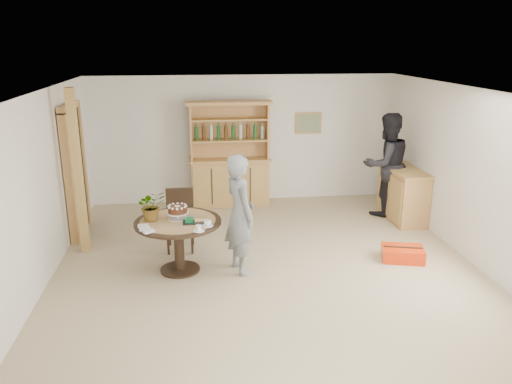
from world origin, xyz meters
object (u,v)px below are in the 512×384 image
object	(u,v)px
sideboard	(403,194)
adult_person	(386,165)
dining_chair	(180,215)
teen_boy	(240,214)
dining_table	(178,231)
red_suitcase	(403,254)
hutch	(230,170)

from	to	relation	value
sideboard	adult_person	xyz separation A→B (m)	(-0.24, 0.29, 0.48)
dining_chair	teen_boy	size ratio (longest dim) A/B	0.56
dining_table	teen_boy	bearing A→B (deg)	-6.71
teen_boy	dining_chair	bearing A→B (deg)	24.49
teen_boy	adult_person	xyz separation A→B (m)	(2.89, 2.06, 0.11)
dining_table	red_suitcase	distance (m)	3.31
dining_chair	red_suitcase	world-z (taller)	dining_chair
hutch	teen_boy	size ratio (longest dim) A/B	1.21
adult_person	dining_chair	bearing A→B (deg)	3.11
sideboard	red_suitcase	world-z (taller)	sideboard
dining_chair	dining_table	bearing A→B (deg)	-88.76
hutch	dining_table	bearing A→B (deg)	-107.84
teen_boy	red_suitcase	world-z (taller)	teen_boy
sideboard	teen_boy	xyz separation A→B (m)	(-3.13, -1.77, 0.37)
dining_chair	hutch	bearing A→B (deg)	67.19
dining_table	adult_person	xyz separation A→B (m)	(3.74, 1.96, 0.35)
dining_table	hutch	bearing A→B (deg)	72.16
hutch	sideboard	bearing A→B (deg)	-22.21
teen_boy	red_suitcase	bearing A→B (deg)	-106.92
hutch	dining_chair	distance (m)	2.29
hutch	adult_person	world-z (taller)	hutch
dining_chair	teen_boy	distance (m)	1.30
teen_boy	adult_person	distance (m)	3.55
teen_boy	adult_person	bearing A→B (deg)	-72.32
hutch	adult_person	xyz separation A→B (m)	(2.80, -0.95, 0.26)
teen_boy	red_suitcase	xyz separation A→B (m)	(2.42, 0.04, -0.74)
sideboard	red_suitcase	distance (m)	1.91
hutch	sideboard	xyz separation A→B (m)	(3.04, -1.24, -0.22)
teen_boy	adult_person	size ratio (longest dim) A/B	0.89
dining_table	adult_person	distance (m)	4.24
sideboard	dining_table	bearing A→B (deg)	-157.19
dining_chair	red_suitcase	size ratio (longest dim) A/B	1.39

